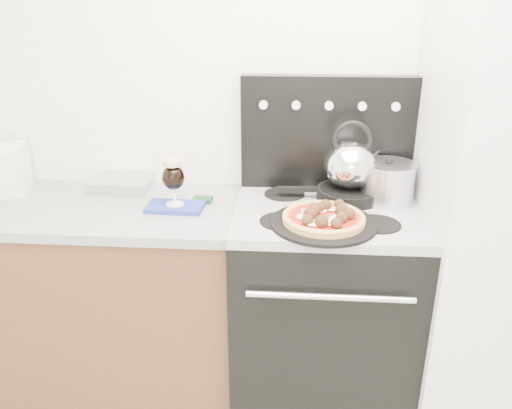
# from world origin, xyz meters

# --- Properties ---
(room_shell) EXTENTS (3.52, 3.01, 2.52)m
(room_shell) POSITION_xyz_m (0.00, 0.29, 1.25)
(room_shell) COLOR #B6B3A8
(room_shell) RESTS_ON ground
(base_cabinet) EXTENTS (1.45, 0.60, 0.86)m
(base_cabinet) POSITION_xyz_m (-1.02, 1.20, 0.43)
(base_cabinet) COLOR brown
(base_cabinet) RESTS_ON ground
(countertop) EXTENTS (1.48, 0.63, 0.04)m
(countertop) POSITION_xyz_m (-1.02, 1.20, 0.88)
(countertop) COLOR #949497
(countertop) RESTS_ON base_cabinet
(stove_body) EXTENTS (0.76, 0.65, 0.88)m
(stove_body) POSITION_xyz_m (0.08, 1.18, 0.44)
(stove_body) COLOR black
(stove_body) RESTS_ON ground
(cooktop) EXTENTS (0.76, 0.65, 0.04)m
(cooktop) POSITION_xyz_m (0.08, 1.18, 0.90)
(cooktop) COLOR #ADADB2
(cooktop) RESTS_ON stove_body
(backguard) EXTENTS (0.76, 0.08, 0.50)m
(backguard) POSITION_xyz_m (0.08, 1.45, 1.17)
(backguard) COLOR black
(backguard) RESTS_ON cooktop
(fridge) EXTENTS (0.64, 0.68, 1.90)m
(fridge) POSITION_xyz_m (0.78, 1.15, 0.95)
(fridge) COLOR silver
(fridge) RESTS_ON ground
(foil_sheet) EXTENTS (0.26, 0.19, 0.05)m
(foil_sheet) POSITION_xyz_m (-0.86, 1.39, 0.93)
(foil_sheet) COLOR silver
(foil_sheet) RESTS_ON countertop
(oven_mitt) EXTENTS (0.24, 0.15, 0.02)m
(oven_mitt) POSITION_xyz_m (-0.56, 1.17, 0.91)
(oven_mitt) COLOR #24369F
(oven_mitt) RESTS_ON countertop
(beer_glass) EXTENTS (0.12, 0.12, 0.20)m
(beer_glass) POSITION_xyz_m (-0.56, 1.17, 1.02)
(beer_glass) COLOR black
(beer_glass) RESTS_ON oven_mitt
(pizza_pan) EXTENTS (0.43, 0.43, 0.01)m
(pizza_pan) POSITION_xyz_m (0.06, 1.01, 0.93)
(pizza_pan) COLOR black
(pizza_pan) RESTS_ON cooktop
(pizza) EXTENTS (0.35, 0.35, 0.04)m
(pizza) POSITION_xyz_m (0.06, 1.01, 0.96)
(pizza) COLOR #EE924E
(pizza) RESTS_ON pizza_pan
(skillet) EXTENTS (0.29, 0.29, 0.05)m
(skillet) POSITION_xyz_m (0.18, 1.29, 0.94)
(skillet) COLOR black
(skillet) RESTS_ON cooktop
(tea_kettle) EXTENTS (0.27, 0.27, 0.24)m
(tea_kettle) POSITION_xyz_m (0.18, 1.29, 1.09)
(tea_kettle) COLOR white
(tea_kettle) RESTS_ON skillet
(stock_pot) EXTENTS (0.25, 0.25, 0.16)m
(stock_pot) POSITION_xyz_m (0.33, 1.27, 1.00)
(stock_pot) COLOR silver
(stock_pot) RESTS_ON cooktop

